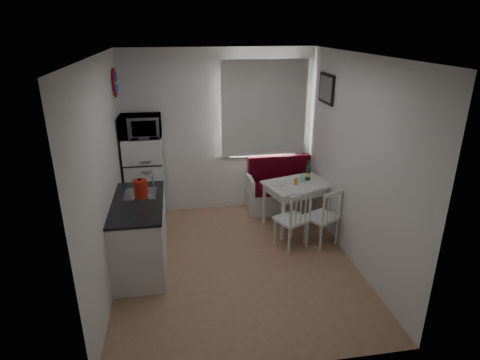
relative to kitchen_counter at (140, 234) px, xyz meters
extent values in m
cube|color=#9B7352|center=(1.20, -0.16, -0.46)|extent=(3.00, 3.50, 0.02)
cube|color=white|center=(1.20, -0.16, 2.14)|extent=(3.00, 3.50, 0.02)
cube|color=white|center=(1.20, 1.59, 0.84)|extent=(3.00, 0.02, 2.60)
cube|color=white|center=(1.20, -1.91, 0.84)|extent=(3.00, 0.02, 2.60)
cube|color=white|center=(-0.30, -0.16, 0.84)|extent=(0.02, 3.50, 2.60)
cube|color=white|center=(2.70, -0.16, 0.84)|extent=(0.02, 3.50, 2.60)
cube|color=white|center=(1.90, 1.56, 1.17)|extent=(1.22, 0.06, 1.47)
cube|color=white|center=(1.90, 1.49, 1.22)|extent=(1.35, 0.02, 1.50)
cube|color=white|center=(0.00, -0.01, -0.03)|extent=(0.60, 1.30, 0.86)
cube|color=black|center=(0.00, -0.01, 0.43)|extent=(0.62, 1.32, 0.03)
cube|color=#99999E|center=(0.02, 0.24, 0.39)|extent=(0.40, 0.40, 0.10)
cylinder|color=silver|center=(0.18, 0.42, 0.57)|extent=(0.02, 0.02, 0.26)
cylinder|color=#193397|center=(-0.27, 1.29, 1.69)|extent=(0.03, 0.40, 0.40)
cube|color=black|center=(2.67, 0.94, 1.59)|extent=(0.04, 0.52, 0.42)
cube|color=white|center=(2.24, 1.32, -0.28)|extent=(1.24, 0.48, 0.34)
cube|color=#4F0513|center=(2.24, 1.32, -0.05)|extent=(1.19, 0.44, 0.11)
cube|color=#4F0513|center=(2.24, 1.51, 0.21)|extent=(1.19, 0.10, 0.44)
cube|color=white|center=(2.27, 0.74, 0.23)|extent=(1.08, 0.89, 0.04)
cube|color=white|center=(2.27, 0.74, 0.15)|extent=(0.97, 0.78, 0.11)
cylinder|color=white|center=(2.27, 0.74, -0.12)|extent=(0.06, 0.06, 0.67)
cube|color=white|center=(2.02, 0.17, -0.05)|extent=(0.52, 0.51, 0.04)
cube|color=white|center=(2.02, 0.00, 0.18)|extent=(0.36, 0.20, 0.42)
cube|color=white|center=(2.45, 0.17, -0.05)|extent=(0.52, 0.51, 0.04)
cube|color=white|center=(2.45, 0.00, 0.17)|extent=(0.35, 0.20, 0.41)
cube|color=white|center=(0.02, 1.24, 0.24)|extent=(0.55, 0.55, 1.38)
imported|color=white|center=(0.02, 1.19, 1.09)|extent=(0.58, 0.39, 0.32)
cylinder|color=#B41D0E|center=(0.05, 0.07, 0.58)|extent=(0.20, 0.20, 0.27)
cylinder|color=gold|center=(2.22, 0.69, 0.29)|extent=(0.06, 0.06, 0.09)
cylinder|color=#92DCF9|center=(2.35, 0.79, 0.30)|extent=(0.06, 0.06, 0.11)
cylinder|color=white|center=(1.97, 0.76, 0.26)|extent=(0.22, 0.22, 0.02)
camera|label=1|loc=(0.52, -4.58, 2.45)|focal=30.00mm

